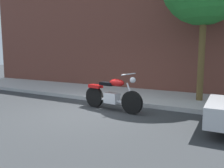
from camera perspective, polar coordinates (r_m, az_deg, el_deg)
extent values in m
plane|color=#303335|center=(6.83, -6.91, -7.20)|extent=(60.00, 60.00, 0.00)
cube|color=#B1B1B1|center=(9.32, 4.14, -2.77)|extent=(20.15, 2.92, 0.14)
cylinder|color=black|center=(6.62, 4.99, -4.65)|extent=(0.68, 0.20, 0.67)
cylinder|color=black|center=(7.49, -4.41, -3.22)|extent=(0.68, 0.20, 0.67)
cube|color=silver|center=(7.02, 0.00, -3.51)|extent=(0.47, 0.34, 0.32)
cube|color=silver|center=(7.04, 0.00, -4.07)|extent=(1.31, 0.26, 0.06)
ellipsoid|color=red|center=(6.84, 1.19, 0.33)|extent=(0.55, 0.33, 0.22)
cube|color=black|center=(7.06, -1.16, 0.07)|extent=(0.51, 0.30, 0.10)
cube|color=red|center=(7.40, -4.15, -0.55)|extent=(0.47, 0.30, 0.10)
cylinder|color=silver|center=(6.60, 4.58, -2.21)|extent=(0.28, 0.09, 0.58)
cylinder|color=silver|center=(6.57, 4.19, 2.47)|extent=(0.13, 0.70, 0.04)
sphere|color=silver|center=(6.51, 5.21, 0.99)|extent=(0.17, 0.17, 0.17)
cylinder|color=silver|center=(7.32, -0.78, -3.86)|extent=(0.80, 0.20, 0.09)
cylinder|color=brown|center=(8.36, 21.45, 6.53)|extent=(0.22, 0.22, 3.32)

